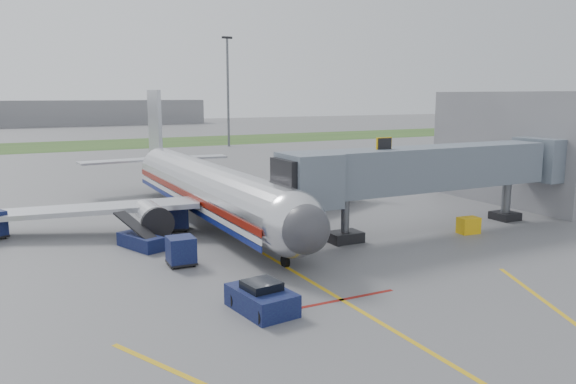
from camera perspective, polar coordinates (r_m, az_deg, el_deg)
name	(u,v)px	position (r m, az deg, el deg)	size (l,w,h in m)	color
ground	(302,276)	(30.80, 1.42, -8.55)	(400.00, 400.00, 0.00)	#565659
grass_strip	(81,145)	(116.89, -20.29, 4.47)	(300.00, 25.00, 0.01)	#2D4C1E
apron_markings	(385,325)	(24.98, 9.80, -13.19)	(21.52, 50.00, 0.01)	gold
airliner	(208,188)	(43.80, -8.16, 0.45)	(32.10, 35.67, 10.25)	silver
jet_bridge	(427,170)	(41.11, 13.95, 2.21)	(25.30, 4.00, 6.90)	slate
terminal	(535,147)	(56.85, 23.78, 4.25)	(10.00, 16.00, 10.00)	slate
light_mast_right	(228,89)	(107.95, -6.12, 10.35)	(2.00, 0.44, 20.40)	#595B60
distant_terminal	(12,114)	(195.76, -26.25, 7.17)	(120.00, 14.00, 8.00)	slate
pushback_tug	(262,299)	(25.97, -2.70, -10.76)	(2.47, 3.61, 1.41)	#0E0D3C
baggage_cart_a	(181,251)	(33.04, -10.81, -5.90)	(1.61, 1.61, 1.67)	#0E0D3C
baggage_cart_b	(177,217)	(41.59, -11.22, -2.53)	(2.15, 2.15, 1.85)	#0E0D3C
belt_loader	(140,240)	(37.33, -14.76, -4.77)	(2.56, 4.36, 2.07)	#0E0D3C
ground_power_cart	(468,225)	(41.88, 17.86, -3.26)	(1.54, 1.11, 1.16)	gold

